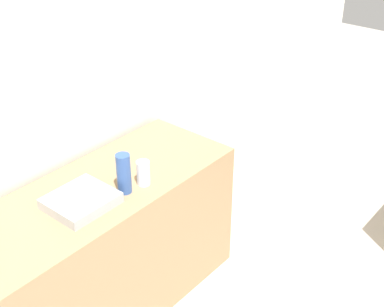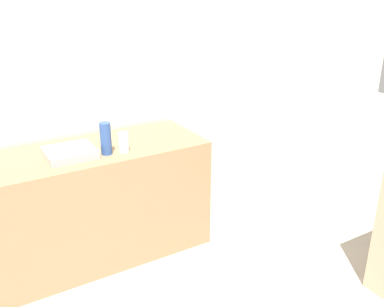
% 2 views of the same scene
% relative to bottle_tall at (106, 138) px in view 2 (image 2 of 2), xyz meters
% --- Properties ---
extents(wall_back, '(8.00, 0.06, 2.60)m').
position_rel_bottle_tall_xyz_m(wall_back, '(-0.27, 0.54, 0.27)').
color(wall_back, silver).
rests_on(wall_back, ground_plane).
extents(counter, '(2.06, 0.67, 0.91)m').
position_rel_bottle_tall_xyz_m(counter, '(-0.24, 0.15, -0.57)').
color(counter, '#937551').
rests_on(counter, ground_plane).
extents(sink_basin, '(0.34, 0.31, 0.06)m').
position_rel_bottle_tall_xyz_m(sink_basin, '(-0.24, 0.09, -0.09)').
color(sink_basin, '#9EA3A8').
rests_on(sink_basin, counter).
extents(bottle_tall, '(0.08, 0.08, 0.24)m').
position_rel_bottle_tall_xyz_m(bottle_tall, '(0.00, 0.00, 0.00)').
color(bottle_tall, '#2D4C8C').
rests_on(bottle_tall, counter).
extents(bottle_short, '(0.08, 0.08, 0.15)m').
position_rel_bottle_tall_xyz_m(bottle_short, '(0.12, -0.03, -0.05)').
color(bottle_short, silver).
rests_on(bottle_short, counter).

